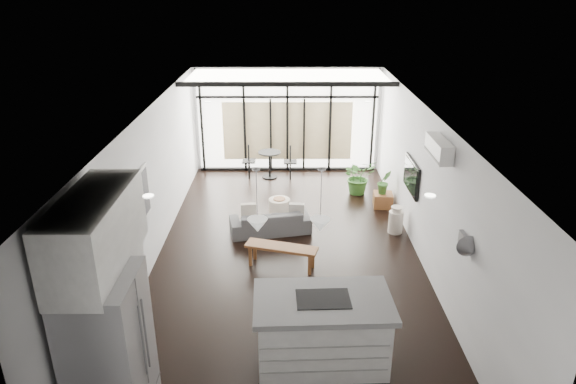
{
  "coord_description": "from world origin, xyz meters",
  "views": [
    {
      "loc": [
        -0.03,
        -8.52,
        4.93
      ],
      "look_at": [
        0.0,
        0.3,
        1.25
      ],
      "focal_mm": 32.0,
      "sensor_mm": 36.0,
      "label": 1
    }
  ],
  "objects_px": {
    "island": "(322,330)",
    "sofa": "(270,218)",
    "pouf": "(279,207)",
    "tv": "(411,176)",
    "fridge": "(110,355)",
    "milk_can": "(396,220)",
    "console_bench": "(281,256)"
  },
  "relations": [
    {
      "from": "island",
      "to": "sofa",
      "type": "relative_size",
      "value": 1.11
    },
    {
      "from": "pouf",
      "to": "tv",
      "type": "xyz_separation_m",
      "value": [
        2.65,
        -0.96,
        1.11
      ]
    },
    {
      "from": "fridge",
      "to": "tv",
      "type": "xyz_separation_m",
      "value": [
        4.49,
        4.88,
        0.3
      ]
    },
    {
      "from": "milk_can",
      "to": "console_bench",
      "type": "bearing_deg",
      "value": -149.87
    },
    {
      "from": "sofa",
      "to": "milk_can",
      "type": "height_order",
      "value": "sofa"
    },
    {
      "from": "island",
      "to": "sofa",
      "type": "height_order",
      "value": "island"
    },
    {
      "from": "island",
      "to": "tv",
      "type": "bearing_deg",
      "value": 60.12
    },
    {
      "from": "island",
      "to": "pouf",
      "type": "xyz_separation_m",
      "value": [
        -0.64,
        4.77,
        -0.31
      ]
    },
    {
      "from": "island",
      "to": "pouf",
      "type": "height_order",
      "value": "island"
    },
    {
      "from": "milk_can",
      "to": "tv",
      "type": "relative_size",
      "value": 0.53
    },
    {
      "from": "fridge",
      "to": "pouf",
      "type": "relative_size",
      "value": 4.19
    },
    {
      "from": "fridge",
      "to": "milk_can",
      "type": "bearing_deg",
      "value": 49.31
    },
    {
      "from": "island",
      "to": "fridge",
      "type": "relative_size",
      "value": 0.92
    },
    {
      "from": "console_bench",
      "to": "milk_can",
      "type": "distance_m",
      "value": 2.74
    },
    {
      "from": "sofa",
      "to": "tv",
      "type": "distance_m",
      "value": 2.99
    },
    {
      "from": "fridge",
      "to": "console_bench",
      "type": "height_order",
      "value": "fridge"
    },
    {
      "from": "fridge",
      "to": "tv",
      "type": "distance_m",
      "value": 6.64
    },
    {
      "from": "fridge",
      "to": "milk_can",
      "type": "xyz_separation_m",
      "value": [
        4.28,
        4.98,
        -0.71
      ]
    },
    {
      "from": "pouf",
      "to": "tv",
      "type": "relative_size",
      "value": 0.44
    },
    {
      "from": "island",
      "to": "milk_can",
      "type": "distance_m",
      "value": 4.3
    },
    {
      "from": "milk_can",
      "to": "tv",
      "type": "distance_m",
      "value": 1.03
    },
    {
      "from": "sofa",
      "to": "fridge",
      "type": "bearing_deg",
      "value": 60.08
    },
    {
      "from": "console_bench",
      "to": "tv",
      "type": "height_order",
      "value": "tv"
    },
    {
      "from": "fridge",
      "to": "milk_can",
      "type": "relative_size",
      "value": 3.41
    },
    {
      "from": "island",
      "to": "console_bench",
      "type": "bearing_deg",
      "value": 100.75
    },
    {
      "from": "fridge",
      "to": "milk_can",
      "type": "distance_m",
      "value": 6.6
    },
    {
      "from": "sofa",
      "to": "island",
      "type": "bearing_deg",
      "value": 90.24
    },
    {
      "from": "tv",
      "to": "fridge",
      "type": "bearing_deg",
      "value": -132.6
    },
    {
      "from": "tv",
      "to": "island",
      "type": "bearing_deg",
      "value": -117.78
    },
    {
      "from": "island",
      "to": "milk_can",
      "type": "height_order",
      "value": "island"
    },
    {
      "from": "island",
      "to": "sofa",
      "type": "distance_m",
      "value": 4.02
    },
    {
      "from": "milk_can",
      "to": "tv",
      "type": "xyz_separation_m",
      "value": [
        0.21,
        -0.1,
        1.01
      ]
    }
  ]
}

